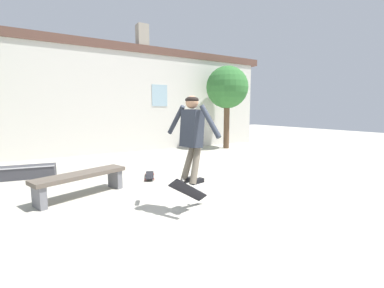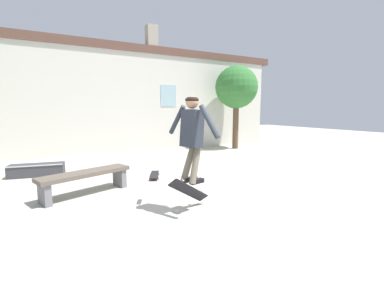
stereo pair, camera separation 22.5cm
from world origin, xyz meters
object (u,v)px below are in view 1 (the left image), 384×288
at_px(skateboard_flipping, 189,191).
at_px(skate_ledge, 27,172).
at_px(tree_right, 227,88).
at_px(skater, 192,132).
at_px(park_bench, 81,179).
at_px(skateboard_resting, 150,175).

bearing_deg(skateboard_flipping, skate_ledge, 106.72).
height_order(tree_right, skate_ledge, tree_right).
bearing_deg(skater, skateboard_flipping, 80.60).
bearing_deg(skateboard_flipping, park_bench, 115.91).
height_order(skater, skateboard_flipping, skater).
distance_m(skater, skateboard_flipping, 1.03).
height_order(park_bench, skateboard_flipping, skateboard_flipping).
bearing_deg(park_bench, skater, -70.30).
relative_size(tree_right, park_bench, 1.99).
bearing_deg(park_bench, skateboard_flipping, -68.78).
xyz_separation_m(park_bench, skateboard_flipping, (1.51, -1.66, -0.02)).
bearing_deg(skateboard_flipping, skateboard_resting, 69.29).
relative_size(skate_ledge, skateboard_resting, 1.64).
height_order(park_bench, skate_ledge, park_bench).
bearing_deg(tree_right, skater, -132.25).
xyz_separation_m(tree_right, skateboard_resting, (-4.91, -3.16, -2.62)).
distance_m(skateboard_flipping, skateboard_resting, 2.35).
distance_m(tree_right, skate_ledge, 8.17).
bearing_deg(tree_right, park_bench, -149.88).
distance_m(park_bench, skate_ledge, 2.43).
xyz_separation_m(skateboard_flipping, skateboard_resting, (0.17, 2.33, -0.27)).
distance_m(skater, skateboard_resting, 2.75).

